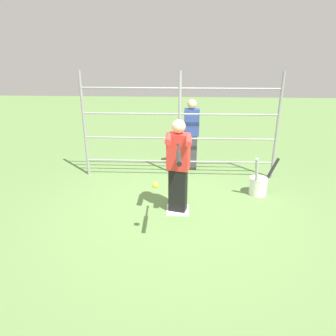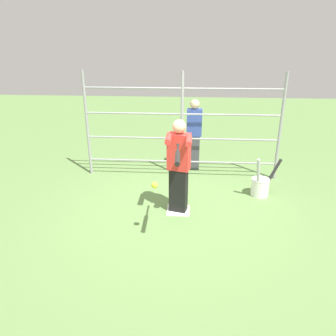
{
  "view_description": "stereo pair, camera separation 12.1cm",
  "coord_description": "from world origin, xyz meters",
  "views": [
    {
      "loc": [
        -0.06,
        5.18,
        2.91
      ],
      "look_at": [
        0.16,
        0.34,
        0.96
      ],
      "focal_mm": 35.0,
      "sensor_mm": 36.0,
      "label": 1
    },
    {
      "loc": [
        -0.18,
        5.17,
        2.91
      ],
      "look_at": [
        0.16,
        0.34,
        0.96
      ],
      "focal_mm": 35.0,
      "sensor_mm": 36.0,
      "label": 2
    }
  ],
  "objects": [
    {
      "name": "bystander_behind_fence",
      "position": [
        -0.26,
        -2.04,
        0.85
      ],
      "size": [
        0.34,
        0.21,
        1.64
      ],
      "color": "#3F3F47",
      "rests_on": "ground"
    },
    {
      "name": "home_plate",
      "position": [
        0.0,
        0.0,
        0.01
      ],
      "size": [
        0.4,
        0.4,
        0.02
      ],
      "color": "white",
      "rests_on": "ground"
    },
    {
      "name": "fence_backstop",
      "position": [
        0.0,
        -1.6,
        1.14
      ],
      "size": [
        4.16,
        0.06,
        2.28
      ],
      "color": "#939399",
      "rests_on": "ground"
    },
    {
      "name": "baseball_bat_swinging",
      "position": [
        -0.02,
        0.98,
        1.4
      ],
      "size": [
        0.08,
        0.9,
        0.08
      ],
      "color": "black"
    },
    {
      "name": "batter",
      "position": [
        0.0,
        0.02,
        0.9
      ],
      "size": [
        0.42,
        0.63,
        1.67
      ],
      "color": "black",
      "rests_on": "ground"
    },
    {
      "name": "softball_in_flight",
      "position": [
        0.32,
        0.86,
        0.9
      ],
      "size": [
        0.1,
        0.1,
        0.1
      ],
      "color": "yellow"
    },
    {
      "name": "bat_bucket",
      "position": [
        -1.58,
        -0.74,
        0.2
      ],
      "size": [
        0.63,
        0.58,
        0.83
      ],
      "color": "white",
      "rests_on": "ground"
    },
    {
      "name": "ground_plane",
      "position": [
        0.0,
        0.0,
        0.0
      ],
      "size": [
        24.0,
        24.0,
        0.0
      ],
      "primitive_type": "plane",
      "color": "#608447"
    }
  ]
}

